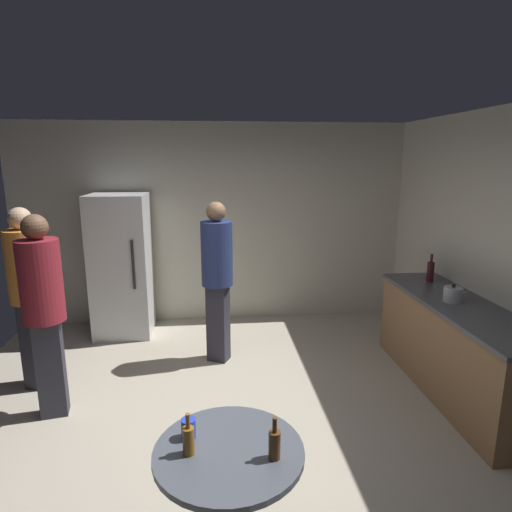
{
  "coord_description": "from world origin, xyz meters",
  "views": [
    {
      "loc": [
        -0.02,
        -3.22,
        2.23
      ],
      "look_at": [
        0.38,
        0.65,
        1.34
      ],
      "focal_mm": 30.14,
      "sensor_mm": 36.0,
      "label": 1
    }
  ],
  "objects": [
    {
      "name": "person_in_maroon_shirt",
      "position": [
        -1.45,
        0.37,
        1.05
      ],
      "size": [
        0.4,
        0.4,
        1.79
      ],
      "rotation": [
        0.0,
        0.0,
        -1.38
      ],
      "color": "#2D2D38",
      "rests_on": "ground_plane"
    },
    {
      "name": "refrigerator",
      "position": [
        -1.18,
        2.2,
        0.9
      ],
      "size": [
        0.7,
        0.68,
        1.8
      ],
      "color": "silver",
      "rests_on": "ground_plane"
    },
    {
      "name": "beer_bottle_amber",
      "position": [
        -0.17,
        -1.26,
        0.82
      ],
      "size": [
        0.06,
        0.06,
        0.23
      ],
      "color": "#8C5919",
      "rests_on": "foreground_table"
    },
    {
      "name": "kitchen_counter",
      "position": [
        2.28,
        0.39,
        0.45
      ],
      "size": [
        0.64,
        2.2,
        0.9
      ],
      "color": "olive",
      "rests_on": "ground_plane"
    },
    {
      "name": "foreground_table",
      "position": [
        0.04,
        -1.24,
        0.63
      ],
      "size": [
        0.8,
        0.8,
        0.73
      ],
      "color": "#4C515B",
      "rests_on": "ground_plane"
    },
    {
      "name": "wall_back",
      "position": [
        0.0,
        2.63,
        1.35
      ],
      "size": [
        5.32,
        0.06,
        2.7
      ],
      "primitive_type": "cube",
      "color": "beige",
      "rests_on": "ground_plane"
    },
    {
      "name": "person_in_orange_shirt",
      "position": [
        -1.79,
        0.91,
        1.05
      ],
      "size": [
        0.43,
        0.43,
        1.79
      ],
      "rotation": [
        0.0,
        0.0,
        -0.3
      ],
      "color": "#2D2D38",
      "rests_on": "ground_plane"
    },
    {
      "name": "person_in_navy_shirt",
      "position": [
        0.02,
        1.29,
        1.05
      ],
      "size": [
        0.45,
        0.45,
        1.79
      ],
      "rotation": [
        0.0,
        0.0,
        -2.02
      ],
      "color": "#2D2D38",
      "rests_on": "ground_plane"
    },
    {
      "name": "beer_bottle_brown",
      "position": [
        0.27,
        -1.34,
        0.82
      ],
      "size": [
        0.06,
        0.06,
        0.23
      ],
      "color": "#593314",
      "rests_on": "foreground_table"
    },
    {
      "name": "kettle",
      "position": [
        2.23,
        0.45,
        0.97
      ],
      "size": [
        0.24,
        0.17,
        0.18
      ],
      "color": "#B2B2B7",
      "rests_on": "kitchen_counter"
    },
    {
      "name": "wine_bottle_on_counter",
      "position": [
        2.35,
        1.11,
        1.02
      ],
      "size": [
        0.08,
        0.08,
        0.31
      ],
      "color": "#3F141E",
      "rests_on": "kitchen_counter"
    },
    {
      "name": "ground_plane",
      "position": [
        0.0,
        0.0,
        -0.05
      ],
      "size": [
        5.2,
        5.2,
        0.1
      ],
      "primitive_type": "cube",
      "color": "#B2A893"
    },
    {
      "name": "plastic_cup_blue",
      "position": [
        -0.18,
        -1.12,
        0.79
      ],
      "size": [
        0.08,
        0.08,
        0.11
      ],
      "primitive_type": "cylinder",
      "color": "blue",
      "rests_on": "foreground_table"
    }
  ]
}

